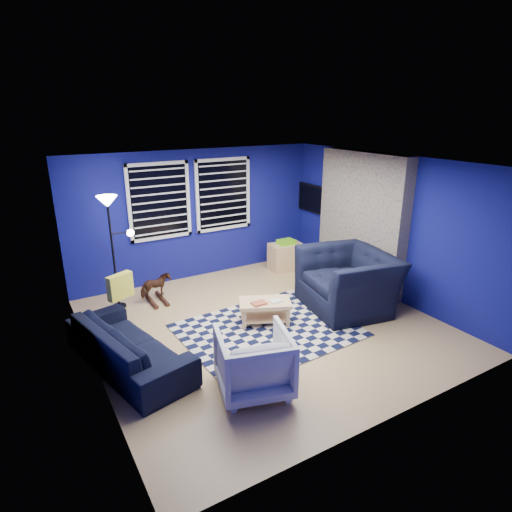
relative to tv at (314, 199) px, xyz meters
The scene contains 18 objects.
floor 3.46m from the tv, 140.73° to the right, with size 5.00×5.00×0.00m, color tan.
ceiling 3.35m from the tv, 140.73° to the right, with size 5.00×5.00×0.00m, color white.
wall_back 2.50m from the tv, 168.45° to the left, with size 5.00×5.00×0.00m, color navy.
wall_left 5.34m from the tv, 157.98° to the right, with size 5.00×5.00×0.00m, color navy.
wall_right 2.01m from the tv, 88.45° to the right, with size 5.00×5.00×0.00m, color navy.
fireplace 1.52m from the tv, 93.32° to the right, with size 0.65×2.00×2.50m.
window_left 3.24m from the tv, behind, with size 1.17×0.06×1.42m.
window_right 1.96m from the tv, 166.32° to the left, with size 1.17×0.06×1.42m.
tv is the anchor object (origin of this frame).
rug 3.58m from the tv, 139.00° to the right, with size 2.50×2.00×0.02m, color black.
sofa 5.10m from the tv, 155.86° to the right, with size 0.81×2.08×0.61m, color black.
armchair_big 2.51m from the tv, 112.86° to the right, with size 1.30×1.49×0.97m, color black.
armchair_bent 4.85m from the tv, 135.85° to the right, with size 0.83×0.85×0.78m, color gray.
rocking_horse 3.79m from the tv, behind, with size 0.52×0.24×0.44m, color #402414.
coffee_table 3.29m from the tv, 141.12° to the right, with size 0.92×0.75×0.40m.
cabinet 1.36m from the tv, behind, with size 0.71×0.52×0.65m.
floor_lamp 4.23m from the tv, behind, with size 0.52×0.32×1.92m.
throw_pillow 4.60m from the tv, 164.76° to the right, with size 0.39×0.12×0.37m, color yellow.
Camera 1 is at (-3.14, -5.06, 3.21)m, focal length 30.00 mm.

